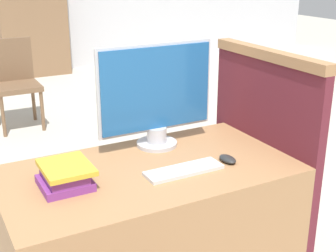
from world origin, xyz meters
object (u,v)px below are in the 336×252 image
(mouse, at_px, (228,159))
(far_chair, at_px, (14,78))
(monitor, at_px, (156,96))
(keyboard, at_px, (184,170))
(book_stack, at_px, (65,176))

(mouse, bearing_deg, far_chair, 96.53)
(monitor, distance_m, keyboard, 0.42)
(keyboard, distance_m, book_stack, 0.51)
(far_chair, bearing_deg, keyboard, -129.01)
(monitor, height_order, book_stack, monitor)
(monitor, bearing_deg, mouse, -59.73)
(monitor, height_order, keyboard, monitor)
(keyboard, relative_size, mouse, 3.45)
(monitor, bearing_deg, book_stack, -157.03)
(mouse, xyz_separation_m, far_chair, (-0.37, 3.19, -0.27))
(book_stack, relative_size, far_chair, 0.27)
(keyboard, height_order, book_stack, book_stack)
(monitor, distance_m, book_stack, 0.62)
(monitor, distance_m, mouse, 0.46)
(monitor, relative_size, book_stack, 2.52)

